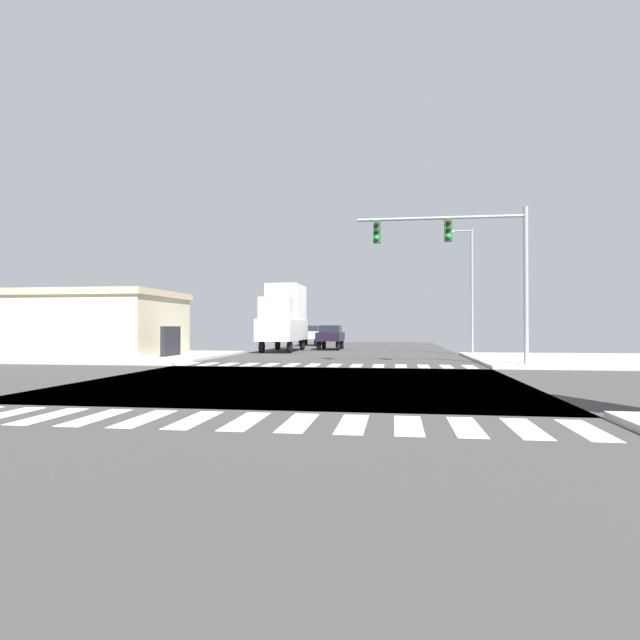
# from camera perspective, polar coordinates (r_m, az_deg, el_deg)

# --- Properties ---
(ground) EXTENTS (90.00, 90.00, 0.05)m
(ground) POSITION_cam_1_polar(r_m,az_deg,el_deg) (17.36, -2.01, -6.65)
(ground) COLOR #3A3939
(sidewalk_corner_ne) EXTENTS (12.00, 12.00, 0.14)m
(sidewalk_corner_ne) POSITION_cam_1_polar(r_m,az_deg,el_deg) (30.71, 27.10, -3.82)
(sidewalk_corner_ne) COLOR #B2ADA3
(sidewalk_corner_ne) RESTS_ON ground
(sidewalk_corner_nw) EXTENTS (12.00, 12.00, 0.14)m
(sidewalk_corner_nw) POSITION_cam_1_polar(r_m,az_deg,el_deg) (33.18, -20.84, -3.62)
(sidewalk_corner_nw) COLOR #B0AFA4
(sidewalk_corner_nw) RESTS_ON ground
(crosswalk_near) EXTENTS (13.50, 2.00, 0.01)m
(crosswalk_near) POSITION_cam_1_polar(r_m,az_deg,el_deg) (10.39, -10.63, -10.48)
(crosswalk_near) COLOR silver
(crosswalk_near) RESTS_ON ground
(crosswalk_far) EXTENTS (13.50, 2.00, 0.01)m
(crosswalk_far) POSITION_cam_1_polar(r_m,az_deg,el_deg) (24.58, 0.42, -4.84)
(crosswalk_far) COLOR silver
(crosswalk_far) RESTS_ON ground
(traffic_signal_mast) EXTENTS (7.46, 0.55, 7.03)m
(traffic_signal_mast) POSITION_cam_1_polar(r_m,az_deg,el_deg) (24.69, 14.68, 7.33)
(traffic_signal_mast) COLOR gray
(traffic_signal_mast) RESTS_ON ground
(street_lamp) EXTENTS (1.78, 0.32, 7.92)m
(street_lamp) POSITION_cam_1_polar(r_m,az_deg,el_deg) (34.97, 15.49, 4.18)
(street_lamp) COLOR gray
(street_lamp) RESTS_ON ground
(bank_building) EXTENTS (16.55, 7.83, 3.99)m
(bank_building) POSITION_cam_1_polar(r_m,az_deg,el_deg) (37.91, -26.28, -0.30)
(bank_building) COLOR #B9B090
(bank_building) RESTS_ON ground
(sedan_nearside_1) EXTENTS (1.80, 4.30, 1.88)m
(sedan_nearside_1) POSITION_cam_1_polar(r_m,az_deg,el_deg) (50.75, -0.99, -1.47)
(sedan_nearside_1) COLOR black
(sedan_nearside_1) RESTS_ON ground
(sedan_crossing_3) EXTENTS (1.80, 4.30, 1.88)m
(sedan_crossing_3) POSITION_cam_1_polar(r_m,az_deg,el_deg) (41.45, 1.14, -1.63)
(sedan_crossing_3) COLOR black
(sedan_crossing_3) RESTS_ON ground
(box_truck_queued_1) EXTENTS (2.40, 7.20, 4.85)m
(box_truck_queued_1) POSITION_cam_1_polar(r_m,az_deg,el_deg) (38.71, -3.86, 0.45)
(box_truck_queued_1) COLOR black
(box_truck_queued_1) RESTS_ON ground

